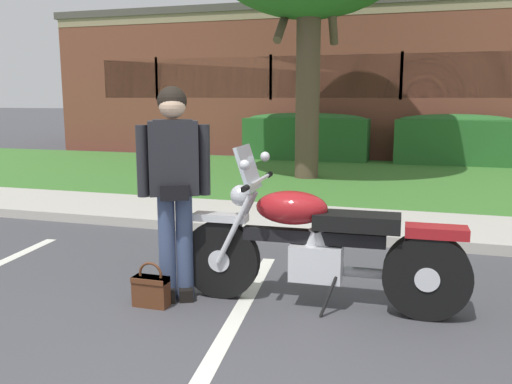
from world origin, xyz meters
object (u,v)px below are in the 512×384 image
Objects in this scene: handbag at (151,289)px; hedge_left at (306,136)px; rider_person at (174,178)px; hedge_center_left at (454,139)px; motorcycle at (330,247)px; brick_building at (407,84)px.

handbag is 10.05m from hedge_left.
hedge_center_left is (2.60, 9.77, -0.34)m from rider_person.
hedge_left is at bearing 102.86° from motorcycle.
handbag is 16.21m from brick_building.
motorcycle is at bearing 7.28° from rider_person.
hedge_left is (-0.86, 10.00, 0.51)m from handbag.
brick_building is (1.40, 16.04, 1.92)m from handbag.
hedge_center_left is (1.38, 9.61, 0.16)m from motorcycle.
motorcycle is at bearing 16.13° from handbag.
hedge_left is 1.15× the size of hedge_center_left.
handbag is 10.37m from hedge_center_left.
rider_person is 9.82m from hedge_left.
rider_person is 10.11m from hedge_center_left.
hedge_left is at bearing 94.92° from handbag.
brick_building is (2.26, 6.04, 1.42)m from hedge_left.
brick_building is at bearing 89.75° from motorcycle.
rider_person is at bearing -104.89° from hedge_center_left.
motorcycle is 0.11× the size of brick_building.
handbag is at bearing -85.08° from hedge_left.
hedge_center_left is (2.71, 10.00, 0.51)m from handbag.
hedge_center_left is at bearing 74.83° from handbag.
hedge_center_left is at bearing 0.00° from hedge_left.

